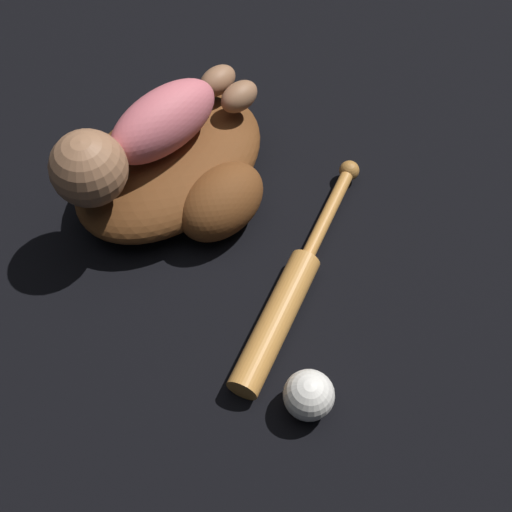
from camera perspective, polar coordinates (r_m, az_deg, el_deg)
ground_plane at (r=1.23m, az=-4.76°, el=5.51°), size 6.00×6.00×0.00m
baseball_glove at (r=1.18m, az=-6.23°, el=6.82°), size 0.43×0.37×0.11m
baby_figure at (r=1.10m, az=-9.34°, el=9.35°), size 0.37×0.22×0.11m
baseball_bat at (r=1.08m, az=2.59°, el=-3.19°), size 0.36×0.32×0.05m
baseball at (r=1.00m, az=4.29°, el=-11.03°), size 0.07×0.07×0.07m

